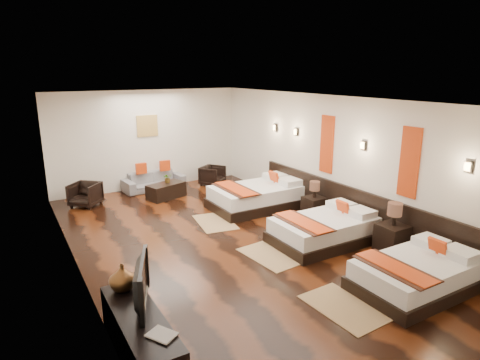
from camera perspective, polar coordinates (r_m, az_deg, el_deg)
floor at (r=8.25m, az=-1.64°, el=-8.77°), size 5.50×9.50×0.01m
ceiling at (r=7.57m, az=-1.80°, el=11.03°), size 5.50×9.50×0.01m
back_wall at (r=12.09m, az=-12.66°, el=5.48°), size 5.50×0.01×2.80m
left_wall at (r=6.95m, az=-22.02°, el=-2.19°), size 0.01×9.50×2.80m
right_wall at (r=9.39m, az=13.18°, el=2.78°), size 0.01×9.50×2.80m
headboard_panel at (r=9.07m, az=16.10°, el=-4.09°), size 0.08×6.60×0.90m
bed_near at (r=7.11m, az=23.37°, el=-11.87°), size 1.96×1.23×0.75m
bed_mid at (r=8.39m, az=11.67°, el=-6.69°), size 2.06×1.29×0.78m
bed_far at (r=10.23m, az=2.42°, el=-2.24°), size 2.25×1.41×0.86m
nightstand_a at (r=8.24m, az=20.37°, el=-7.20°), size 0.50×0.50×0.98m
nightstand_b at (r=9.70m, az=10.21°, el=-3.40°), size 0.44×0.44×0.86m
jute_mat_near at (r=6.39m, az=14.20°, el=-16.76°), size 0.80×1.23×0.01m
jute_mat_mid at (r=7.75m, az=4.29°, el=-10.40°), size 0.86×1.27×0.01m
jute_mat_far at (r=9.33m, az=-3.50°, el=-5.85°), size 0.93×1.30×0.01m
tv_console at (r=5.34m, az=-13.64°, el=-20.30°), size 0.50×1.80×0.55m
tv at (r=5.26m, az=-14.30°, el=-13.75°), size 0.48×0.97×0.57m
book at (r=4.73m, az=-11.73°, el=-21.01°), size 0.35×0.37×0.03m
figurine at (r=5.67m, az=-16.01°, el=-12.84°), size 0.35×0.35×0.36m
sofa at (r=12.05m, az=-11.85°, el=-0.09°), size 1.80×0.85×0.51m
armchair_left at (r=11.03m, az=-20.69°, el=-1.90°), size 0.93×0.93×0.61m
armchair_right at (r=12.25m, az=-3.84°, el=0.61°), size 0.87×0.87×0.58m
coffee_table at (r=11.18m, az=-10.21°, el=-1.47°), size 1.11×0.78×0.40m
table_plant at (r=11.18m, az=-10.02°, el=0.30°), size 0.26×0.24×0.26m
orange_panel_a at (r=8.08m, az=22.45°, el=2.26°), size 0.04×0.40×1.30m
orange_panel_b at (r=9.53m, az=11.96°, el=4.87°), size 0.04×0.40×1.30m
sconce_near at (r=7.44m, az=29.12°, el=1.65°), size 0.07×0.12×0.18m
sconce_mid at (r=8.72m, az=16.74°, el=4.64°), size 0.07×0.12×0.18m
sconce_far at (r=10.32m, az=7.79°, el=6.65°), size 0.07×0.12×0.18m
sconce_lounge at (r=11.04m, az=4.90°, el=7.27°), size 0.07×0.12×0.18m
gold_artwork at (r=12.02m, az=-12.74°, el=7.35°), size 0.60×0.04×0.60m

